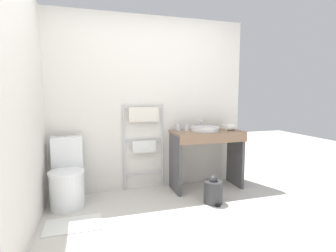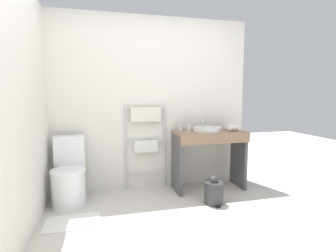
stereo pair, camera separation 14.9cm
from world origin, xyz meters
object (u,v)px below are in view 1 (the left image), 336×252
(towel_radiator, at_px, (144,133))
(hair_dryer, at_px, (230,127))
(sink_basin, at_px, (205,129))
(cup_near_wall, at_px, (179,127))
(cup_near_edge, at_px, (187,128))
(toilet, at_px, (67,180))
(trash_bin, at_px, (213,191))

(towel_radiator, height_order, hair_dryer, towel_radiator)
(towel_radiator, distance_m, sink_basin, 0.86)
(sink_basin, height_order, hair_dryer, hair_dryer)
(cup_near_wall, height_order, cup_near_edge, cup_near_wall)
(toilet, distance_m, cup_near_edge, 1.69)
(towel_radiator, relative_size, sink_basin, 3.05)
(cup_near_wall, xyz_separation_m, trash_bin, (0.23, -0.66, -0.73))
(towel_radiator, distance_m, hair_dryer, 1.22)
(towel_radiator, bearing_deg, hair_dryer, -12.59)
(sink_basin, bearing_deg, trash_bin, -102.90)
(trash_bin, bearing_deg, hair_dryer, 44.08)
(sink_basin, distance_m, cup_near_wall, 0.37)
(sink_basin, bearing_deg, cup_near_wall, 157.16)
(sink_basin, xyz_separation_m, cup_near_wall, (-0.35, 0.15, 0.01))
(sink_basin, bearing_deg, cup_near_edge, 160.65)
(hair_dryer, bearing_deg, cup_near_wall, 164.38)
(toilet, bearing_deg, towel_radiator, 16.39)
(hair_dryer, bearing_deg, towel_radiator, 167.41)
(toilet, xyz_separation_m, cup_near_wall, (1.49, 0.23, 0.55))
(sink_basin, xyz_separation_m, trash_bin, (-0.12, -0.51, -0.71))
(towel_radiator, xyz_separation_m, hair_dryer, (1.19, -0.27, 0.06))
(towel_radiator, bearing_deg, toilet, -163.61)
(cup_near_wall, bearing_deg, toilet, -171.37)
(sink_basin, bearing_deg, towel_radiator, 165.54)
(toilet, xyz_separation_m, towel_radiator, (1.00, 0.29, 0.49))
(toilet, bearing_deg, cup_near_edge, 5.90)
(toilet, relative_size, cup_near_edge, 9.53)
(sink_basin, relative_size, cup_near_wall, 4.33)
(trash_bin, bearing_deg, toilet, 165.86)
(towel_radiator, height_order, cup_near_edge, towel_radiator)
(toilet, height_order, sink_basin, sink_basin)
(towel_radiator, xyz_separation_m, cup_near_wall, (0.49, -0.07, 0.07))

